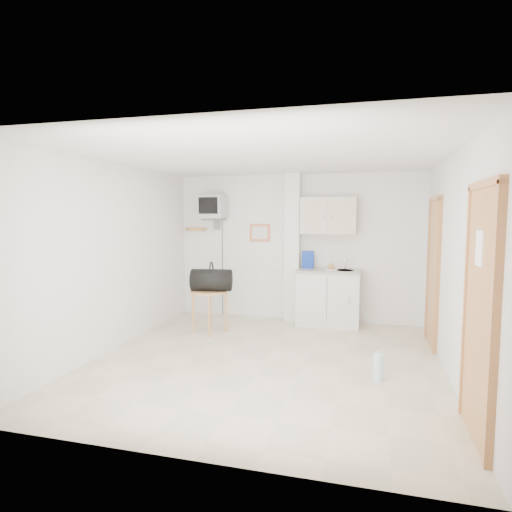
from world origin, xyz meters
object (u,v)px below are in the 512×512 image
(crt_television, at_px, (213,208))
(water_bottle, at_px, (378,367))
(round_table, at_px, (210,296))
(duffel_bag, at_px, (211,280))

(crt_television, relative_size, water_bottle, 6.41)
(round_table, bearing_deg, crt_television, 107.34)
(duffel_bag, relative_size, water_bottle, 1.93)
(crt_television, distance_m, water_bottle, 4.04)
(crt_television, xyz_separation_m, duffel_bag, (0.35, -1.01, -1.11))
(duffel_bag, bearing_deg, round_table, 134.75)
(water_bottle, bearing_deg, crt_television, 140.29)
(crt_television, xyz_separation_m, water_bottle, (2.79, -2.32, -1.78))
(round_table, distance_m, water_bottle, 2.85)
(crt_television, relative_size, duffel_bag, 3.32)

